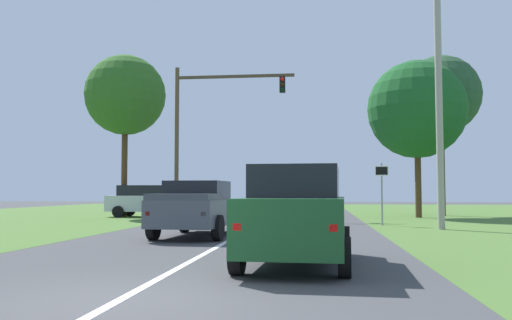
% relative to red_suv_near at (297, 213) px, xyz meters
% --- Properties ---
extents(ground_plane, '(120.00, 120.00, 0.00)m').
position_rel_red_suv_near_xyz_m(ground_plane, '(-2.32, 8.22, -1.06)').
color(ground_plane, '#424244').
extents(lane_centre_stripe, '(0.16, 42.23, 0.01)m').
position_rel_red_suv_near_xyz_m(lane_centre_stripe, '(-2.32, -2.78, -1.05)').
color(lane_centre_stripe, white).
rests_on(lane_centre_stripe, ground_plane).
extents(red_suv_near, '(2.32, 4.80, 2.03)m').
position_rel_red_suv_near_xyz_m(red_suv_near, '(0.00, 0.00, 0.00)').
color(red_suv_near, '#194C23').
rests_on(red_suv_near, ground_plane).
extents(pickup_truck_lead, '(2.53, 5.38, 1.86)m').
position_rel_red_suv_near_xyz_m(pickup_truck_lead, '(-3.59, 6.65, -0.10)').
color(pickup_truck_lead, '#4C515B').
rests_on(pickup_truck_lead, ground_plane).
extents(traffic_light, '(6.98, 0.40, 8.77)m').
position_rel_red_suv_near_xyz_m(traffic_light, '(-6.13, 19.26, 4.62)').
color(traffic_light, brown).
rests_on(traffic_light, ground_plane).
extents(keep_moving_sign, '(0.60, 0.09, 2.79)m').
position_rel_red_suv_near_xyz_m(keep_moving_sign, '(3.25, 13.39, 0.72)').
color(keep_moving_sign, gray).
rests_on(keep_moving_sign, ground_plane).
extents(oak_tree_right, '(5.74, 5.74, 9.20)m').
position_rel_red_suv_near_xyz_m(oak_tree_right, '(6.19, 21.03, 5.26)').
color(oak_tree_right, '#4C351E').
rests_on(oak_tree_right, ground_plane).
extents(crossing_suv_far, '(4.58, 2.13, 1.88)m').
position_rel_red_suv_near_xyz_m(crossing_suv_far, '(-9.81, 20.05, -0.08)').
color(crossing_suv_far, silver).
rests_on(crossing_suv_far, ground_plane).
extents(utility_pole_right, '(0.28, 0.28, 9.33)m').
position_rel_red_suv_near_xyz_m(utility_pole_right, '(5.30, 11.09, 3.61)').
color(utility_pole_right, '#9E998E').
rests_on(utility_pole_right, ground_plane).
extents(extra_tree_1, '(4.87, 4.87, 9.82)m').
position_rel_red_suv_near_xyz_m(extra_tree_1, '(-11.23, 20.13, 6.30)').
color(extra_tree_1, '#4C351E').
rests_on(extra_tree_1, ground_plane).
extents(extra_tree_2, '(5.00, 5.00, 10.15)m').
position_rel_red_suv_near_xyz_m(extra_tree_2, '(8.17, 23.83, 6.56)').
color(extra_tree_2, '#4C351E').
rests_on(extra_tree_2, ground_plane).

